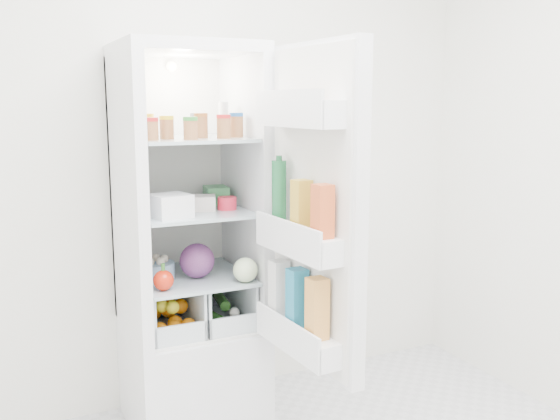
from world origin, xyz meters
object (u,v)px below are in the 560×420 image
refrigerator (188,289)px  mushroom_bowl (156,271)px  red_cabbage (197,261)px  fridge_door (311,217)px

refrigerator → mushroom_bowl: size_ratio=10.84×
refrigerator → mushroom_bowl: 0.21m
refrigerator → red_cabbage: refrigerator is taller
red_cabbage → fridge_door: fridge_door is taller
red_cabbage → mushroom_bowl: bearing=163.7°
red_cabbage → fridge_door: bearing=-59.9°
mushroom_bowl → refrigerator: bearing=19.2°
mushroom_bowl → fridge_door: (0.48, -0.58, 0.31)m
refrigerator → fridge_door: size_ratio=1.38×
refrigerator → fridge_door: bearing=-63.5°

